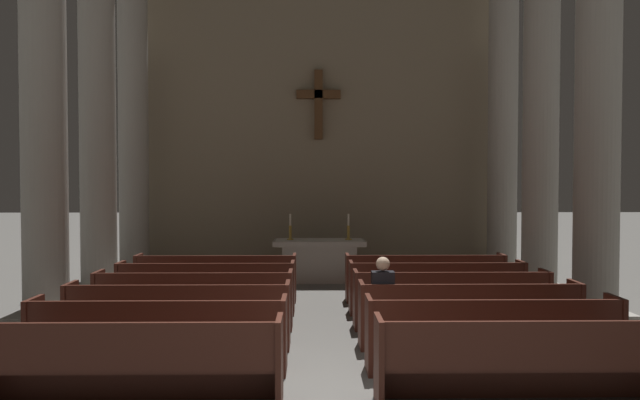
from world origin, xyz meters
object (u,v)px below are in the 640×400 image
object	(u,v)px
column_left_third	(98,119)
column_right_third	(541,120)
pew_left_row_5	(207,288)
pew_right_row_3	(469,314)
pew_right_row_6	(425,277)
pew_left_row_6	(216,278)
pew_right_row_4	(451,299)
column_left_fourth	(133,130)
pew_left_row_4	(194,300)
column_left_second	(44,103)
pew_right_row_5	(437,287)
candlestick_right	(348,232)
pew_right_row_1	(525,361)
pew_left_row_3	(179,315)
pew_left_row_1	(132,363)
column_right_second	(598,104)
pew_left_row_2	(159,335)
lone_worshipper	(382,299)
column_right_fourth	(503,130)
pew_right_row_2	(493,334)
candlestick_left	(290,232)
altar	(319,259)

from	to	relation	value
column_left_third	column_right_third	world-z (taller)	same
pew_left_row_5	pew_right_row_3	size ratio (longest dim) A/B	1.00
pew_right_row_3	pew_right_row_6	xyz separation A→B (m)	(0.00, 3.23, 0.00)
column_left_third	pew_left_row_6	bearing A→B (deg)	-15.09
pew_right_row_4	column_left_fourth	size ratio (longest dim) A/B	0.42
pew_left_row_4	column_left_fourth	world-z (taller)	column_left_fourth
pew_left_row_4	column_left_second	xyz separation A→B (m)	(-2.59, 0.43, 3.24)
pew_left_row_5	pew_left_row_6	bearing A→B (deg)	90.00
pew_left_row_5	pew_right_row_5	size ratio (longest dim) A/B	1.00
pew_right_row_3	pew_left_row_5	bearing A→B (deg)	152.73
candlestick_right	pew_right_row_1	bearing A→B (deg)	-79.78
column_left_fourth	candlestick_right	xyz separation A→B (m)	(5.38, -0.79, -2.52)
pew_right_row_1	pew_right_row_4	distance (m)	3.23
pew_left_row_3	pew_left_row_6	world-z (taller)	same
pew_right_row_6	pew_left_row_3	bearing A→B (deg)	-142.29
pew_left_row_4	candlestick_right	bearing A→B (deg)	58.06
pew_left_row_1	column_right_second	bearing A→B (deg)	28.45
pew_right_row_5	candlestick_right	xyz separation A→B (m)	(-1.39, 3.40, 0.73)
pew_right_row_6	pew_left_row_1	bearing A→B (deg)	-127.81
pew_left_row_2	pew_right_row_1	world-z (taller)	same
pew_left_row_1	lone_worshipper	distance (m)	3.66
pew_right_row_1	candlestick_right	distance (m)	7.87
column_left_fourth	lone_worshipper	distance (m)	8.91
pew_right_row_5	column_left_third	bearing A→B (deg)	165.30
pew_right_row_5	column_left_fourth	world-z (taller)	column_left_fourth
pew_right_row_4	column_left_second	size ratio (longest dim) A/B	0.42
pew_left_row_3	pew_left_row_4	xyz separation A→B (m)	(0.00, 1.08, 0.00)
pew_left_row_3	column_right_fourth	xyz separation A→B (m)	(6.77, 6.35, 3.24)
pew_left_row_3	pew_right_row_3	distance (m)	4.18
column_left_second	column_left_fourth	xyz separation A→B (m)	(0.00, 4.84, 0.00)
pew_right_row_1	pew_right_row_2	distance (m)	1.08
candlestick_left	pew_left_row_6	bearing A→B (deg)	-120.93
pew_left_row_3	column_left_second	distance (m)	4.42
column_left_fourth	candlestick_left	world-z (taller)	column_left_fourth
pew_right_row_4	lone_worshipper	distance (m)	1.65
column_right_third	lone_worshipper	size ratio (longest dim) A/B	5.77
pew_right_row_2	pew_right_row_5	distance (m)	3.23
column_left_third	candlestick_left	world-z (taller)	column_left_third
pew_right_row_3	pew_right_row_5	size ratio (longest dim) A/B	1.00
pew_left_row_1	column_left_second	world-z (taller)	column_left_second
pew_right_row_3	pew_right_row_6	world-z (taller)	same
pew_left_row_4	candlestick_left	xyz separation A→B (m)	(1.39, 4.48, 0.73)
pew_right_row_3	column_left_fourth	xyz separation A→B (m)	(-6.77, 6.35, 3.24)
pew_right_row_6	column_left_fourth	world-z (taller)	column_left_fourth
pew_right_row_2	pew_left_row_6	bearing A→B (deg)	134.13
pew_left_row_5	pew_right_row_1	world-z (taller)	same
pew_right_row_6	column_left_third	distance (m)	7.54
pew_right_row_3	column_right_second	bearing A→B (deg)	30.31
pew_right_row_3	pew_right_row_5	distance (m)	2.15
candlestick_right	altar	bearing A→B (deg)	-180.00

